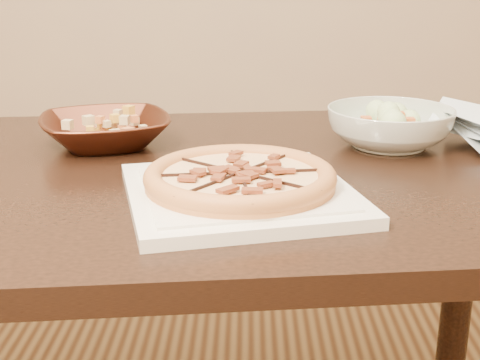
# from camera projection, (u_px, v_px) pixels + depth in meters

# --- Properties ---
(dining_table) EXTENTS (1.39, 0.98, 0.75)m
(dining_table) POSITION_uv_depth(u_px,v_px,m) (200.00, 228.00, 1.15)
(dining_table) COLOR black
(dining_table) RESTS_ON floor
(plate) EXTENTS (0.38, 0.38, 0.02)m
(plate) POSITION_uv_depth(u_px,v_px,m) (240.00, 193.00, 0.96)
(plate) COLOR white
(plate) RESTS_ON dining_table
(pizza) EXTENTS (0.28, 0.28, 0.03)m
(pizza) POSITION_uv_depth(u_px,v_px,m) (240.00, 177.00, 0.95)
(pizza) COLOR #BE7141
(pizza) RESTS_ON plate
(bronze_bowl) EXTENTS (0.30, 0.30, 0.06)m
(bronze_bowl) POSITION_uv_depth(u_px,v_px,m) (106.00, 131.00, 1.23)
(bronze_bowl) COLOR #55291A
(bronze_bowl) RESTS_ON dining_table
(mixed_dish) EXTENTS (0.12, 0.11, 0.03)m
(mixed_dish) POSITION_uv_depth(u_px,v_px,m) (104.00, 108.00, 1.22)
(mixed_dish) COLOR tan
(mixed_dish) RESTS_ON bronze_bowl
(salad_bowl) EXTENTS (0.29, 0.29, 0.07)m
(salad_bowl) POSITION_uv_depth(u_px,v_px,m) (390.00, 127.00, 1.23)
(salad_bowl) COLOR silver
(salad_bowl) RESTS_ON dining_table
(salad) EXTENTS (0.12, 0.11, 0.04)m
(salad) POSITION_uv_depth(u_px,v_px,m) (392.00, 99.00, 1.21)
(salad) COLOR beige
(salad) RESTS_ON salad_bowl
(cling_film) EXTENTS (0.18, 0.17, 0.05)m
(cling_film) POSITION_uv_depth(u_px,v_px,m) (472.00, 132.00, 1.24)
(cling_film) COLOR silver
(cling_film) RESTS_ON dining_table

